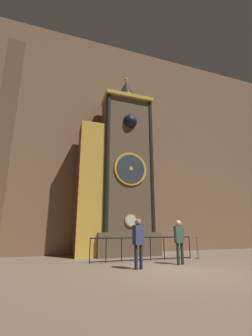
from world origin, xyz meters
The scene contains 7 objects.
ground_plane centered at (0.00, 0.00, 0.00)m, with size 28.00×28.00×0.00m, color #75604C.
cathedral_back_wall centered at (-0.09, 5.92, 6.68)m, with size 24.00×0.32×13.38m.
clock_tower centered at (-0.62, 4.71, 4.26)m, with size 4.21×1.84×10.28m.
railing_fence centered at (-0.13, 2.67, 0.54)m, with size 4.59×0.05×0.96m.
visitor_near centered at (-1.07, 0.92, 0.99)m, with size 0.38×0.29×1.64m.
visitor_far centered at (0.80, 1.33, 0.98)m, with size 0.35×0.24×1.62m.
stanchion_post centered at (2.51, 2.57, 0.31)m, with size 0.28×0.28×0.97m.
Camera 1 is at (-4.10, -6.56, 1.34)m, focal length 24.00 mm.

